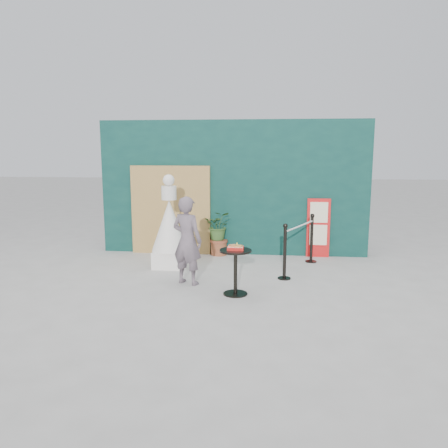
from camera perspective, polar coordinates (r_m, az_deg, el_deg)
ground at (r=7.11m, az=-1.04°, el=-9.60°), size 60.00×60.00×0.00m
back_wall at (r=9.88m, az=1.20°, el=4.75°), size 6.00×0.30×3.00m
bamboo_fence at (r=9.95m, az=-6.98°, el=1.81°), size 1.80×0.08×2.00m
woman at (r=7.66m, az=-4.83°, el=-2.17°), size 0.67×0.56×1.56m
menu_board at (r=9.82m, az=12.21°, el=-0.51°), size 0.50×0.07×1.30m
statue at (r=8.83m, az=-7.11°, el=-0.74°), size 0.73×0.73×1.87m
cafe_table at (r=7.13m, az=1.51°, el=-5.36°), size 0.52×0.52×0.75m
food_basket at (r=7.06m, az=1.54°, el=-3.09°), size 0.26×0.19×0.11m
planter at (r=9.78m, az=-0.69°, el=-0.74°), size 0.59×0.51×1.00m
stanchion_barrier at (r=8.70m, az=9.79°, el=-2.76°), size 0.84×1.54×1.03m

